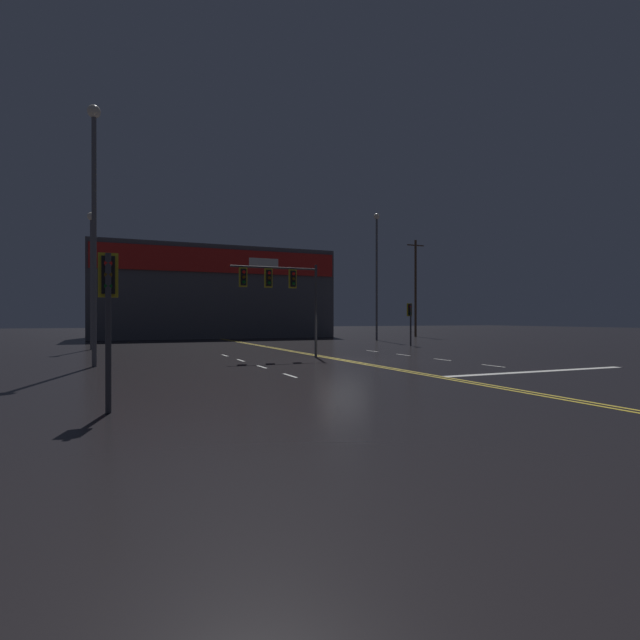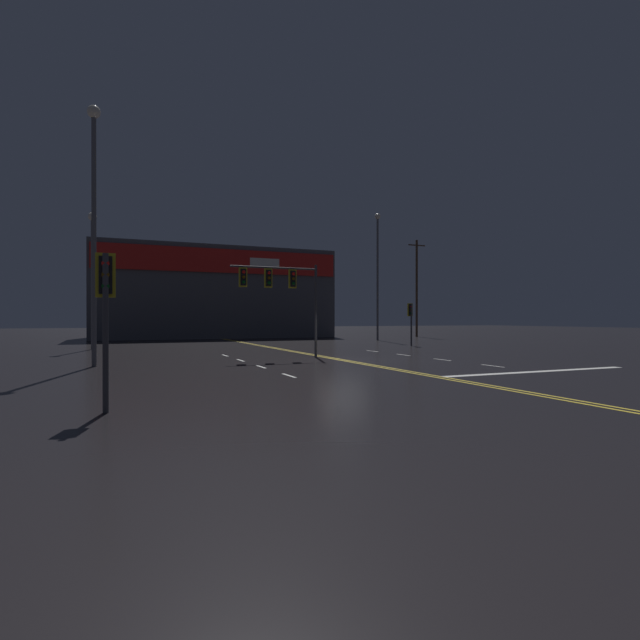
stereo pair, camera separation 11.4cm
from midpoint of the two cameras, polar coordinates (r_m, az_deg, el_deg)
ground_plane at (r=25.05m, az=2.68°, el=-4.60°), size 200.00×200.00×0.00m
road_markings at (r=24.14m, az=6.13°, el=-4.77°), size 14.07×60.00×0.01m
traffic_signal_median at (r=26.02m, az=-4.55°, el=4.11°), size 4.72×0.36×4.96m
traffic_signal_corner_northeast at (r=38.67m, az=10.39°, el=0.61°), size 0.42×0.36×3.25m
traffic_signal_corner_southwest at (r=12.03m, az=-23.06°, el=2.65°), size 0.42×0.36×3.54m
streetlight_near_left at (r=37.03m, az=-24.49°, el=6.08°), size 0.56×0.56×9.23m
streetlight_near_right at (r=24.16m, az=-24.30°, el=11.99°), size 0.56×0.56×11.30m
streetlight_median_approach at (r=48.48m, az=6.67°, el=6.60°), size 0.56×0.56×12.19m
building_backdrop at (r=56.90m, az=-12.06°, el=2.96°), size 25.27×10.23×9.69m
utility_pole_row at (r=49.32m, az=-11.66°, el=4.61°), size 46.86×0.26×11.72m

